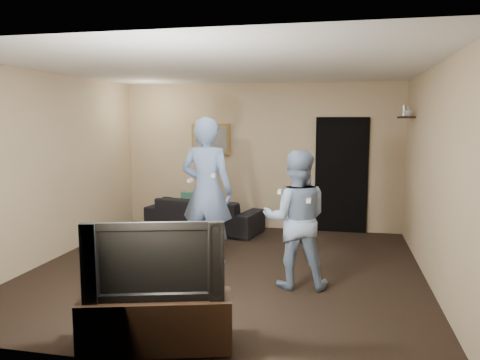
% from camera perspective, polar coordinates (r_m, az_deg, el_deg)
% --- Properties ---
extents(ground, '(5.00, 5.00, 0.00)m').
position_cam_1_polar(ground, '(6.26, -1.65, -10.81)').
color(ground, black).
rests_on(ground, ground).
extents(ceiling, '(5.00, 5.00, 0.04)m').
position_cam_1_polar(ceiling, '(5.99, -1.75, 13.56)').
color(ceiling, silver).
rests_on(ceiling, wall_back).
extents(wall_back, '(5.00, 0.04, 2.60)m').
position_cam_1_polar(wall_back, '(8.43, 2.39, 2.89)').
color(wall_back, tan).
rests_on(wall_back, ground).
extents(wall_front, '(5.00, 0.04, 2.60)m').
position_cam_1_polar(wall_front, '(3.64, -11.23, -3.08)').
color(wall_front, tan).
rests_on(wall_front, ground).
extents(wall_left, '(0.04, 5.00, 2.60)m').
position_cam_1_polar(wall_left, '(7.02, -21.93, 1.48)').
color(wall_left, tan).
rests_on(wall_left, ground).
extents(wall_right, '(0.04, 5.00, 2.60)m').
position_cam_1_polar(wall_right, '(5.91, 22.54, 0.46)').
color(wall_right, tan).
rests_on(wall_right, ground).
extents(sofa, '(2.14, 1.19, 0.59)m').
position_cam_1_polar(sofa, '(8.31, -4.39, -4.19)').
color(sofa, black).
rests_on(sofa, ground).
extents(throw_pillow, '(0.42, 0.17, 0.41)m').
position_cam_1_polar(throw_pillow, '(8.33, -5.77, -2.88)').
color(throw_pillow, '#1B5142').
rests_on(throw_pillow, sofa).
extents(painting_frame, '(0.72, 0.05, 0.57)m').
position_cam_1_polar(painting_frame, '(8.58, -3.58, 4.97)').
color(painting_frame, olive).
rests_on(painting_frame, wall_back).
extents(painting_canvas, '(0.62, 0.01, 0.47)m').
position_cam_1_polar(painting_canvas, '(8.56, -3.63, 4.96)').
color(painting_canvas, slate).
rests_on(painting_canvas, painting_frame).
extents(doorway, '(0.90, 0.06, 2.00)m').
position_cam_1_polar(doorway, '(8.30, 12.26, 0.58)').
color(doorway, black).
rests_on(doorway, ground).
extents(light_switch, '(0.08, 0.02, 0.12)m').
position_cam_1_polar(light_switch, '(8.30, 8.16, 2.76)').
color(light_switch, silver).
rests_on(light_switch, wall_back).
extents(wall_shelf, '(0.20, 0.60, 0.03)m').
position_cam_1_polar(wall_shelf, '(7.64, 19.58, 7.21)').
color(wall_shelf, black).
rests_on(wall_shelf, wall_right).
extents(shelf_vase, '(0.16, 0.16, 0.14)m').
position_cam_1_polar(shelf_vase, '(7.39, 19.85, 7.88)').
color(shelf_vase, '#9F9FA4').
rests_on(shelf_vase, wall_shelf).
extents(shelf_figurine, '(0.06, 0.06, 0.18)m').
position_cam_1_polar(shelf_figurine, '(7.88, 19.39, 7.97)').
color(shelf_figurine, '#BCBCC1').
rests_on(shelf_figurine, wall_shelf).
extents(tv_console, '(1.33, 0.74, 0.45)m').
position_cam_1_polar(tv_console, '(4.19, -10.16, -16.68)').
color(tv_console, black).
rests_on(tv_console, ground).
extents(television, '(1.14, 0.46, 0.66)m').
position_cam_1_polar(television, '(4.00, -10.34, -9.37)').
color(television, black).
rests_on(television, tv_console).
extents(wii_player_left, '(0.78, 0.57, 1.99)m').
position_cam_1_polar(wii_player_left, '(6.32, -4.07, -1.37)').
color(wii_player_left, '#708DC2').
rests_on(wii_player_left, ground).
extents(wii_player_right, '(0.85, 0.70, 1.61)m').
position_cam_1_polar(wii_player_right, '(5.49, 6.82, -4.77)').
color(wii_player_right, '#88A1C5').
rests_on(wii_player_right, ground).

